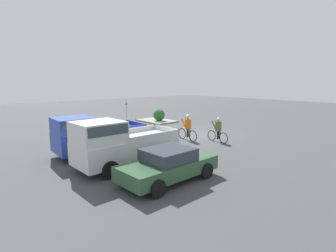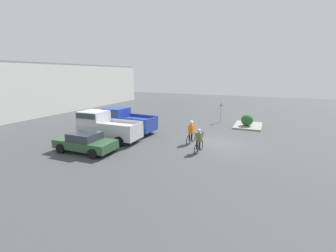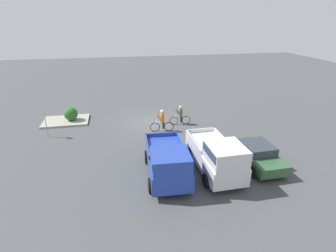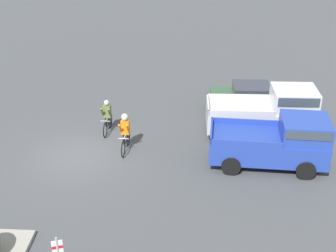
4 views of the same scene
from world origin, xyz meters
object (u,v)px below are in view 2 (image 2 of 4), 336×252
Objects in this scene: pickup_truck_1 at (125,120)px; fire_lane_sign at (221,110)px; shrub at (247,120)px; sedan_0 at (85,142)px; cyclist_0 at (191,132)px; pickup_truck_0 at (105,126)px; cyclist_1 at (199,141)px.

pickup_truck_1 is 2.24× the size of fire_lane_sign.
sedan_0 is at bearing 141.86° from shrub.
cyclist_0 is at bearing 176.06° from fire_lane_sign.
sedan_0 is 2.27× the size of cyclist_0.
pickup_truck_0 is (2.79, 0.59, 0.48)m from sedan_0.
fire_lane_sign is 1.93× the size of shrub.
pickup_truck_0 is 2.29× the size of fire_lane_sign.
fire_lane_sign reaches higher than cyclist_0.
cyclist_1 is (3.03, -7.11, 0.12)m from sedan_0.
shrub is at bearing -47.34° from pickup_truck_0.
pickup_truck_0 is at bearing 11.97° from sedan_0.
pickup_truck_1 is at bearing 137.43° from fire_lane_sign.
pickup_truck_0 is at bearing 91.80° from cyclist_1.
sedan_0 is 2.89m from pickup_truck_0.
fire_lane_sign is (7.76, -7.13, 0.22)m from pickup_truck_1.
pickup_truck_1 is at bearing 5.45° from sedan_0.
pickup_truck_0 reaches higher than cyclist_1.
sedan_0 reaches higher than shrub.
cyclist_1 is 0.80× the size of fire_lane_sign.
pickup_truck_0 is 7.72m from cyclist_1.
shrub is (6.44, -10.01, -0.39)m from pickup_truck_1.
pickup_truck_0 is 4.41× the size of shrub.
pickup_truck_1 reaches higher than cyclist_1.
cyclist_1 is at bearing 165.36° from shrub.
pickup_truck_0 reaches higher than sedan_0.
cyclist_1 is at bearing -66.90° from sedan_0.
fire_lane_sign is (8.62, -0.59, 0.41)m from cyclist_0.
pickup_truck_1 reaches higher than cyclist_0.
fire_lane_sign is at bearing -42.57° from pickup_truck_1.
cyclist_0 is at bearing 32.78° from cyclist_1.
cyclist_1 is (-1.73, -1.11, -0.11)m from cyclist_0.
shrub is at bearing -38.14° from sedan_0.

